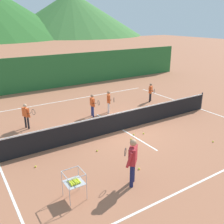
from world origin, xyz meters
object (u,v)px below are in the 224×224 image
at_px(student_2, 109,100).
at_px(tennis_ball_4, 81,182).
at_px(student_0, 26,114).
at_px(student_3, 151,91).
at_px(tennis_net, 123,121).
at_px(instructor, 133,158).
at_px(ball_cart, 74,182).
at_px(tennis_ball_3, 131,139).
at_px(student_1, 93,103).
at_px(tennis_ball_0, 36,166).
at_px(tennis_ball_6, 144,133).
at_px(tennis_ball_8, 139,169).
at_px(tennis_ball_7, 134,134).
at_px(tennis_ball_2, 97,151).
at_px(tennis_ball_1, 213,142).

xyz_separation_m(student_2, tennis_ball_4, (-4.45, -5.38, -0.76)).
distance_m(student_0, student_3, 8.21).
bearing_deg(tennis_net, instructor, -120.86).
xyz_separation_m(ball_cart, tennis_ball_3, (3.91, 2.32, -0.55)).
height_order(tennis_ball_3, tennis_ball_4, same).
xyz_separation_m(student_1, student_3, (4.60, 0.37, -0.03)).
relative_size(instructor, tennis_ball_0, 24.39).
relative_size(student_2, tennis_ball_6, 19.37).
height_order(student_0, tennis_ball_8, student_0).
bearing_deg(tennis_ball_8, student_2, 68.31).
relative_size(ball_cart, tennis_ball_7, 13.22).
relative_size(tennis_net, ball_cart, 13.20).
bearing_deg(tennis_ball_4, tennis_ball_6, 24.09).
bearing_deg(tennis_net, tennis_ball_2, -149.99).
xyz_separation_m(tennis_ball_1, tennis_ball_8, (-4.20, 0.05, 0.00)).
height_order(tennis_ball_0, tennis_ball_4, same).
height_order(student_0, tennis_ball_7, student_0).
xyz_separation_m(student_1, tennis_ball_1, (2.99, -5.82, -0.74)).
bearing_deg(tennis_ball_0, student_1, 39.00).
xyz_separation_m(instructor, tennis_ball_6, (2.87, 2.88, -0.96)).
bearing_deg(tennis_ball_6, ball_cart, -152.48).
xyz_separation_m(tennis_ball_3, tennis_ball_7, (0.40, 0.33, 0.00)).
xyz_separation_m(tennis_ball_4, tennis_ball_8, (2.15, -0.42, 0.00)).
bearing_deg(student_2, student_1, -178.31).
xyz_separation_m(tennis_ball_0, tennis_ball_3, (4.42, -0.06, 0.00)).
distance_m(student_2, student_3, 3.52).
xyz_separation_m(student_0, tennis_ball_0, (-0.77, -3.85, -0.75)).
relative_size(student_2, tennis_ball_4, 19.37).
height_order(student_3, tennis_ball_3, student_3).
bearing_deg(student_2, tennis_ball_7, -101.26).
relative_size(ball_cart, tennis_ball_8, 13.22).
height_order(instructor, student_0, instructor).
bearing_deg(student_2, tennis_ball_3, -106.18).
bearing_deg(tennis_net, ball_cart, -140.64).
xyz_separation_m(instructor, ball_cart, (-1.91, 0.39, -0.42)).
relative_size(student_3, tennis_ball_6, 18.32).
bearing_deg(ball_cart, student_2, 50.21).
relative_size(student_0, tennis_ball_7, 19.14).
height_order(student_1, student_2, student_2).
bearing_deg(tennis_ball_0, instructor, -48.69).
bearing_deg(tennis_ball_2, student_3, 32.50).
distance_m(tennis_net, ball_cart, 5.44).
height_order(tennis_net, ball_cart, tennis_net).
bearing_deg(tennis_ball_7, student_1, 97.55).
bearing_deg(tennis_ball_0, tennis_ball_6, 1.23).
bearing_deg(tennis_ball_1, tennis_ball_7, 135.25).
relative_size(tennis_ball_1, tennis_ball_7, 1.00).
xyz_separation_m(tennis_net, tennis_ball_1, (2.65, -3.34, -0.47)).
bearing_deg(instructor, tennis_net, 59.14).
xyz_separation_m(ball_cart, tennis_ball_2, (2.03, 2.19, -0.55)).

